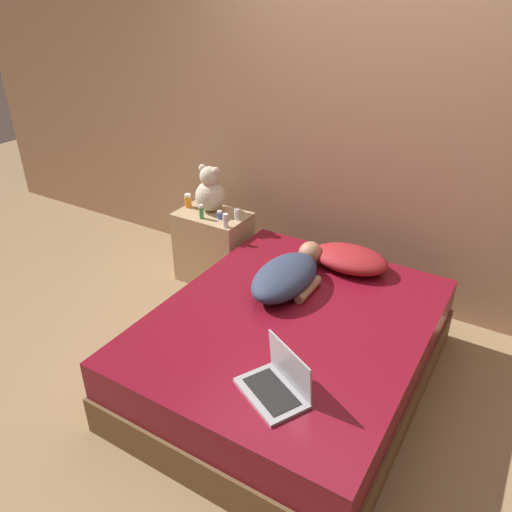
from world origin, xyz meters
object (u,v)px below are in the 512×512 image
at_px(bottle_clear, 237,214).
at_px(teddy_bear, 210,191).
at_px(pillow, 350,259).
at_px(bottle_green, 201,212).
at_px(bottle_blue, 220,215).
at_px(bottle_orange, 188,201).
at_px(bottle_white, 226,221).
at_px(laptop, 278,383).
at_px(person_lying, 288,275).

bearing_deg(bottle_clear, teddy_bear, 172.26).
xyz_separation_m(pillow, bottle_green, (-1.16, -0.06, 0.09)).
bearing_deg(bottle_blue, bottle_green, -152.16).
height_order(bottle_orange, bottle_clear, bottle_orange).
distance_m(bottle_white, bottle_orange, 0.48).
bearing_deg(laptop, bottle_green, 165.94).
height_order(bottle_white, bottle_orange, bottle_orange).
height_order(pillow, laptop, laptop).
bearing_deg(bottle_orange, laptop, -40.20).
bearing_deg(pillow, bottle_white, -174.03).
bearing_deg(bottle_orange, bottle_white, -18.04).
distance_m(bottle_white, bottle_green, 0.24).
distance_m(bottle_blue, bottle_orange, 0.34).
bearing_deg(laptop, bottle_orange, 167.58).
height_order(pillow, bottle_orange, bottle_orange).
relative_size(pillow, bottle_clear, 6.09).
xyz_separation_m(bottle_blue, bottle_clear, (0.12, 0.06, 0.01)).
height_order(pillow, bottle_blue, bottle_blue).
height_order(laptop, bottle_clear, laptop).
distance_m(laptop, teddy_bear, 1.89).
bearing_deg(bottle_orange, person_lying, -22.18).
bearing_deg(bottle_white, teddy_bear, 144.43).
relative_size(person_lying, bottle_white, 7.28).
height_order(laptop, teddy_bear, teddy_bear).
xyz_separation_m(pillow, teddy_bear, (-1.19, 0.10, 0.20)).
height_order(person_lying, bottle_orange, bottle_orange).
height_order(teddy_bear, bottle_orange, teddy_bear).
xyz_separation_m(bottle_white, bottle_clear, (-0.00, 0.16, -0.01)).
distance_m(teddy_bear, bottle_orange, 0.22).
height_order(pillow, teddy_bear, teddy_bear).
bearing_deg(laptop, bottle_white, 160.92).
bearing_deg(bottle_blue, bottle_clear, 27.24).
height_order(laptop, bottle_blue, laptop).
relative_size(laptop, bottle_clear, 4.77).
distance_m(bottle_white, bottle_blue, 0.15).
xyz_separation_m(person_lying, bottle_clear, (-0.68, 0.47, 0.07)).
xyz_separation_m(laptop, bottle_clear, (-1.07, 1.29, 0.10)).
bearing_deg(bottle_white, laptop, -46.86).
xyz_separation_m(teddy_bear, bottle_orange, (-0.19, -0.04, -0.10)).
height_order(person_lying, bottle_blue, same).
distance_m(laptop, bottle_orange, 1.99).
xyz_separation_m(pillow, bottle_blue, (-1.04, -0.00, 0.07)).
bearing_deg(bottle_clear, pillow, -3.70).
bearing_deg(person_lying, bottle_blue, 152.26).
xyz_separation_m(bottle_white, bottle_green, (-0.24, 0.03, 0.00)).
xyz_separation_m(person_lying, bottle_green, (-0.92, 0.35, 0.08)).
height_order(teddy_bear, bottle_blue, teddy_bear).
distance_m(person_lying, laptop, 0.91).
xyz_separation_m(person_lying, bottle_white, (-0.68, 0.31, 0.07)).
bearing_deg(bottle_blue, bottle_white, -38.81).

